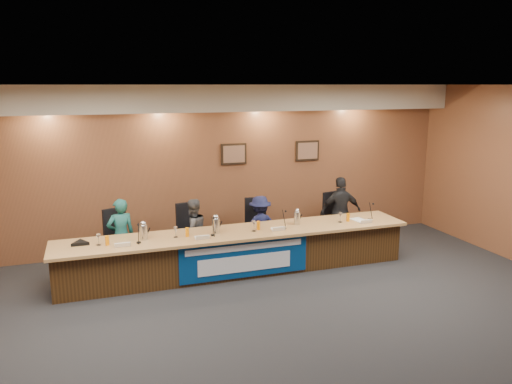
% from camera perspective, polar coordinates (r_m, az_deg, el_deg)
% --- Properties ---
extents(floor, '(10.00, 10.00, 0.00)m').
position_cam_1_polar(floor, '(6.77, 3.99, -16.06)').
color(floor, black).
rests_on(floor, ground).
extents(ceiling, '(10.00, 8.00, 0.04)m').
position_cam_1_polar(ceiling, '(5.97, 4.45, 12.13)').
color(ceiling, silver).
rests_on(ceiling, wall_back).
extents(wall_back, '(10.00, 0.04, 3.20)m').
position_cam_1_polar(wall_back, '(9.91, -4.82, 2.84)').
color(wall_back, brown).
rests_on(wall_back, floor).
extents(soffit, '(10.00, 0.50, 0.50)m').
position_cam_1_polar(soffit, '(9.54, -4.60, 10.64)').
color(soffit, beige).
rests_on(soffit, wall_back).
extents(dais_body, '(6.00, 0.80, 0.70)m').
position_cam_1_polar(dais_body, '(8.71, -2.11, -6.93)').
color(dais_body, '#3C2510').
rests_on(dais_body, floor).
extents(dais_top, '(6.10, 0.95, 0.05)m').
position_cam_1_polar(dais_top, '(8.55, -2.03, -4.66)').
color(dais_top, '#B0804A').
rests_on(dais_top, dais_body).
extents(banner, '(2.20, 0.02, 0.65)m').
position_cam_1_polar(banner, '(8.33, -1.28, -7.63)').
color(banner, navy).
rests_on(banner, dais_body).
extents(banner_text_upper, '(2.00, 0.01, 0.10)m').
position_cam_1_polar(banner_text_upper, '(8.25, -1.26, -6.35)').
color(banner_text_upper, silver).
rests_on(banner_text_upper, banner).
extents(banner_text_lower, '(1.60, 0.01, 0.28)m').
position_cam_1_polar(banner_text_lower, '(8.34, -1.25, -8.17)').
color(banner_text_lower, silver).
rests_on(banner_text_lower, banner).
extents(wall_photo_left, '(0.52, 0.04, 0.42)m').
position_cam_1_polar(wall_photo_left, '(9.94, -2.56, 4.36)').
color(wall_photo_left, black).
rests_on(wall_photo_left, wall_back).
extents(wall_photo_right, '(0.52, 0.04, 0.42)m').
position_cam_1_polar(wall_photo_right, '(10.50, 5.88, 4.72)').
color(wall_photo_right, black).
rests_on(wall_photo_right, wall_back).
extents(panelist_a, '(0.53, 0.40, 1.31)m').
position_cam_1_polar(panelist_a, '(8.94, -15.17, -4.82)').
color(panelist_a, '#1B5B57').
rests_on(panelist_a, floor).
extents(panelist_b, '(0.70, 0.63, 1.20)m').
position_cam_1_polar(panelist_b, '(9.10, -7.24, -4.51)').
color(panelist_b, '#454649').
rests_on(panelist_b, floor).
extents(panelist_c, '(0.78, 0.47, 1.17)m').
position_cam_1_polar(panelist_c, '(9.43, 0.46, -3.94)').
color(panelist_c, '#13173B').
rests_on(panelist_c, floor).
extents(panelist_d, '(0.88, 0.46, 1.43)m').
position_cam_1_polar(panelist_d, '(10.06, 9.65, -2.30)').
color(panelist_d, black).
rests_on(panelist_d, floor).
extents(office_chair_a, '(0.62, 0.62, 0.08)m').
position_cam_1_polar(office_chair_a, '(9.08, -15.15, -5.69)').
color(office_chair_a, black).
rests_on(office_chair_a, floor).
extents(office_chair_b, '(0.56, 0.56, 0.08)m').
position_cam_1_polar(office_chair_b, '(9.23, -7.34, -5.07)').
color(office_chair_b, black).
rests_on(office_chair_b, floor).
extents(office_chair_c, '(0.52, 0.52, 0.08)m').
position_cam_1_polar(office_chair_c, '(9.55, 0.26, -4.37)').
color(office_chair_c, black).
rests_on(office_chair_c, floor).
extents(office_chair_d, '(0.58, 0.58, 0.08)m').
position_cam_1_polar(office_chair_d, '(10.21, 9.34, -3.44)').
color(office_chair_d, black).
rests_on(office_chair_d, floor).
extents(nameplate_a, '(0.24, 0.08, 0.10)m').
position_cam_1_polar(nameplate_a, '(7.98, -14.99, -5.81)').
color(nameplate_a, white).
rests_on(nameplate_a, dais_top).
extents(microphone_a, '(0.07, 0.07, 0.02)m').
position_cam_1_polar(microphone_a, '(8.12, -13.26, -5.64)').
color(microphone_a, black).
rests_on(microphone_a, dais_top).
extents(juice_glass_a, '(0.06, 0.06, 0.15)m').
position_cam_1_polar(juice_glass_a, '(8.13, -16.64, -5.35)').
color(juice_glass_a, orange).
rests_on(juice_glass_a, dais_top).
extents(water_glass_a, '(0.08, 0.08, 0.18)m').
position_cam_1_polar(water_glass_a, '(8.16, -17.56, -5.22)').
color(water_glass_a, silver).
rests_on(water_glass_a, dais_top).
extents(nameplate_b, '(0.24, 0.08, 0.10)m').
position_cam_1_polar(nameplate_b, '(8.11, -6.10, -5.14)').
color(nameplate_b, white).
rests_on(nameplate_b, dais_top).
extents(microphone_b, '(0.07, 0.07, 0.02)m').
position_cam_1_polar(microphone_b, '(8.32, -4.96, -4.93)').
color(microphone_b, black).
rests_on(microphone_b, dais_top).
extents(juice_glass_b, '(0.06, 0.06, 0.15)m').
position_cam_1_polar(juice_glass_b, '(8.30, -7.87, -4.57)').
color(juice_glass_b, orange).
rests_on(juice_glass_b, dais_top).
extents(water_glass_b, '(0.08, 0.08, 0.18)m').
position_cam_1_polar(water_glass_b, '(8.28, -9.17, -4.56)').
color(water_glass_b, silver).
rests_on(water_glass_b, dais_top).
extents(nameplate_c, '(0.24, 0.08, 0.10)m').
position_cam_1_polar(nameplate_c, '(8.54, 2.64, -4.19)').
color(nameplate_c, white).
rests_on(nameplate_c, dais_top).
extents(microphone_c, '(0.07, 0.07, 0.02)m').
position_cam_1_polar(microphone_c, '(8.73, 3.14, -4.08)').
color(microphone_c, black).
rests_on(microphone_c, dais_top).
extents(juice_glass_c, '(0.06, 0.06, 0.15)m').
position_cam_1_polar(juice_glass_c, '(8.61, 0.28, -3.84)').
color(juice_glass_c, orange).
rests_on(juice_glass_c, dais_top).
extents(water_glass_c, '(0.08, 0.08, 0.18)m').
position_cam_1_polar(water_glass_c, '(8.51, -0.24, -3.93)').
color(water_glass_c, silver).
rests_on(water_glass_c, dais_top).
extents(nameplate_d, '(0.24, 0.08, 0.10)m').
position_cam_1_polar(nameplate_d, '(9.20, 12.51, -3.27)').
color(nameplate_d, white).
rests_on(nameplate_d, dais_top).
extents(microphone_d, '(0.07, 0.07, 0.02)m').
position_cam_1_polar(microphone_d, '(9.46, 12.84, -3.08)').
color(microphone_d, black).
rests_on(microphone_d, dais_top).
extents(juice_glass_d, '(0.06, 0.06, 0.15)m').
position_cam_1_polar(juice_glass_d, '(9.27, 10.48, -2.88)').
color(juice_glass_d, orange).
rests_on(juice_glass_d, dais_top).
extents(water_glass_d, '(0.08, 0.08, 0.18)m').
position_cam_1_polar(water_glass_d, '(9.18, 9.61, -2.90)').
color(water_glass_d, silver).
rests_on(water_glass_d, dais_top).
extents(carafe_left, '(0.13, 0.13, 0.24)m').
position_cam_1_polar(carafe_left, '(8.26, -12.72, -4.52)').
color(carafe_left, silver).
rests_on(carafe_left, dais_top).
extents(carafe_mid, '(0.13, 0.13, 0.25)m').
position_cam_1_polar(carafe_mid, '(8.42, -4.60, -3.88)').
color(carafe_mid, silver).
rests_on(carafe_mid, dais_top).
extents(carafe_right, '(0.11, 0.11, 0.23)m').
position_cam_1_polar(carafe_right, '(8.94, 4.71, -2.99)').
color(carafe_right, silver).
rests_on(carafe_right, dais_top).
extents(speakerphone, '(0.32, 0.32, 0.05)m').
position_cam_1_polar(speakerphone, '(8.31, -19.44, -5.52)').
color(speakerphone, black).
rests_on(speakerphone, dais_top).
extents(paper_stack, '(0.26, 0.33, 0.01)m').
position_cam_1_polar(paper_stack, '(9.43, 11.64, -3.12)').
color(paper_stack, white).
rests_on(paper_stack, dais_top).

